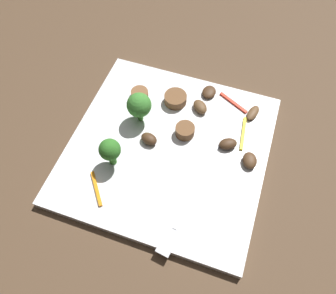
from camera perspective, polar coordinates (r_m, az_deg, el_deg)
ground_plane at (r=0.49m, az=0.00°, el=-0.72°), size 1.40×1.40×0.00m
plate at (r=0.49m, az=0.00°, el=-0.36°), size 0.28×0.28×0.01m
fork at (r=0.44m, az=3.50°, el=-9.44°), size 0.18×0.04×0.00m
broccoli_floret_0 at (r=0.45m, az=-9.95°, el=-0.57°), size 0.03×0.03×0.05m
broccoli_floret_1 at (r=0.48m, az=-5.00°, el=7.14°), size 0.04×0.04×0.05m
sausage_slice_0 at (r=0.49m, az=2.94°, el=2.83°), size 0.03×0.03×0.02m
sausage_slice_1 at (r=0.53m, az=-4.90°, el=9.10°), size 0.04×0.04×0.01m
sausage_slice_2 at (r=0.52m, az=1.29°, el=8.29°), size 0.05×0.05×0.01m
mushroom_0 at (r=0.48m, az=-3.34°, el=1.28°), size 0.02×0.03×0.01m
mushroom_1 at (r=0.52m, az=5.54°, el=6.91°), size 0.03×0.03×0.01m
mushroom_2 at (r=0.48m, az=10.27°, el=0.53°), size 0.03×0.03×0.01m
mushroom_3 at (r=0.53m, az=14.38°, el=5.68°), size 0.03×0.02×0.01m
mushroom_4 at (r=0.48m, az=13.88°, el=-2.25°), size 0.03×0.03×0.01m
mushroom_5 at (r=0.54m, az=7.07°, el=9.36°), size 0.03×0.02×0.01m
pepper_strip_0 at (r=0.54m, az=11.19°, el=7.47°), size 0.03×0.05×0.00m
pepper_strip_1 at (r=0.50m, az=12.80°, el=2.32°), size 0.06×0.01×0.00m
pepper_strip_2 at (r=0.46m, az=-12.20°, el=-7.00°), size 0.04×0.04×0.00m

